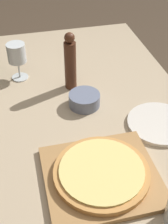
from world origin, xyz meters
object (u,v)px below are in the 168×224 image
Objects in this scene: pepper_mill at (71,62)px; wine_glass at (17,54)px; pizza at (102,172)px; small_bowl at (84,100)px.

pepper_mill is 0.23m from wine_glass.
wine_glass reaches higher than pizza.
pepper_mill is at bearing -30.23° from wine_glass.
pizza is at bearing -95.54° from small_bowl.
small_bowl is (0.03, 0.35, -0.00)m from pizza.
wine_glass reaches higher than small_bowl.
pizza is at bearing -91.39° from pepper_mill.
pepper_mill is 0.16m from small_bowl.
wine_glass is 1.35× the size of small_bowl.
wine_glass is (-0.20, 0.12, -0.00)m from pepper_mill.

